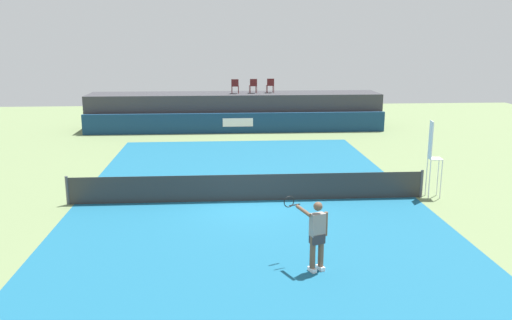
{
  "coord_description": "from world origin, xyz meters",
  "views": [
    {
      "loc": [
        -0.96,
        -17.83,
        5.62
      ],
      "look_at": [
        0.41,
        2.0,
        1.0
      ],
      "focal_mm": 37.29,
      "sensor_mm": 36.0,
      "label": 1
    }
  ],
  "objects_px": {
    "spectator_chair_left": "(253,85)",
    "net_post_near": "(67,190)",
    "spectator_chair_center": "(270,85)",
    "net_post_far": "(421,184)",
    "spectator_chair_far_left": "(235,86)",
    "umpire_chair": "(432,154)",
    "tennis_player": "(316,233)"
  },
  "relations": [
    {
      "from": "tennis_player",
      "to": "spectator_chair_center",
      "type": "bearing_deg",
      "value": 87.62
    },
    {
      "from": "spectator_chair_far_left",
      "to": "net_post_far",
      "type": "xyz_separation_m",
      "value": [
        6.19,
        -15.04,
        -2.19
      ]
    },
    {
      "from": "spectator_chair_far_left",
      "to": "net_post_far",
      "type": "distance_m",
      "value": 16.41
    },
    {
      "from": "spectator_chair_far_left",
      "to": "net_post_near",
      "type": "distance_m",
      "value": 16.42
    },
    {
      "from": "spectator_chair_center",
      "to": "net_post_far",
      "type": "distance_m",
      "value": 16.02
    },
    {
      "from": "spectator_chair_left",
      "to": "spectator_chair_center",
      "type": "bearing_deg",
      "value": 9.57
    },
    {
      "from": "spectator_chair_far_left",
      "to": "net_post_near",
      "type": "bearing_deg",
      "value": -112.45
    },
    {
      "from": "umpire_chair",
      "to": "net_post_near",
      "type": "bearing_deg",
      "value": -179.95
    },
    {
      "from": "spectator_chair_left",
      "to": "umpire_chair",
      "type": "bearing_deg",
      "value": -70.46
    },
    {
      "from": "net_post_near",
      "to": "spectator_chair_far_left",
      "type": "bearing_deg",
      "value": 67.55
    },
    {
      "from": "spectator_chair_center",
      "to": "net_post_far",
      "type": "xyz_separation_m",
      "value": [
        3.98,
        -15.37,
        -2.19
      ]
    },
    {
      "from": "spectator_chair_left",
      "to": "spectator_chair_far_left",
      "type": "bearing_deg",
      "value": -172.61
    },
    {
      "from": "net_post_near",
      "to": "spectator_chair_left",
      "type": "bearing_deg",
      "value": 64.2
    },
    {
      "from": "spectator_chair_far_left",
      "to": "spectator_chair_center",
      "type": "relative_size",
      "value": 1.0
    },
    {
      "from": "spectator_chair_left",
      "to": "tennis_player",
      "type": "xyz_separation_m",
      "value": [
        0.2,
        -20.99,
        -1.73
      ]
    },
    {
      "from": "spectator_chair_far_left",
      "to": "spectator_chair_left",
      "type": "bearing_deg",
      "value": 7.39
    },
    {
      "from": "tennis_player",
      "to": "net_post_far",
      "type": "bearing_deg",
      "value": 50.07
    },
    {
      "from": "spectator_chair_far_left",
      "to": "umpire_chair",
      "type": "bearing_deg",
      "value": -66.57
    },
    {
      "from": "spectator_chair_left",
      "to": "net_post_near",
      "type": "relative_size",
      "value": 0.89
    },
    {
      "from": "net_post_near",
      "to": "tennis_player",
      "type": "bearing_deg",
      "value": -37.58
    },
    {
      "from": "spectator_chair_far_left",
      "to": "net_post_far",
      "type": "height_order",
      "value": "spectator_chair_far_left"
    },
    {
      "from": "spectator_chair_center",
      "to": "tennis_player",
      "type": "distance_m",
      "value": 21.26
    },
    {
      "from": "spectator_chair_far_left",
      "to": "spectator_chair_left",
      "type": "xyz_separation_m",
      "value": [
        1.13,
        0.15,
        0.0
      ]
    },
    {
      "from": "spectator_chair_left",
      "to": "net_post_far",
      "type": "height_order",
      "value": "spectator_chair_left"
    },
    {
      "from": "spectator_chair_left",
      "to": "net_post_near",
      "type": "xyz_separation_m",
      "value": [
        -7.34,
        -15.18,
        -2.19
      ]
    },
    {
      "from": "tennis_player",
      "to": "spectator_chair_left",
      "type": "bearing_deg",
      "value": 90.55
    },
    {
      "from": "spectator_chair_left",
      "to": "net_post_near",
      "type": "distance_m",
      "value": 17.01
    },
    {
      "from": "spectator_chair_far_left",
      "to": "spectator_chair_center",
      "type": "xyz_separation_m",
      "value": [
        2.21,
        0.33,
        0.0
      ]
    },
    {
      "from": "umpire_chair",
      "to": "net_post_far",
      "type": "relative_size",
      "value": 2.76
    },
    {
      "from": "net_post_far",
      "to": "tennis_player",
      "type": "xyz_separation_m",
      "value": [
        -4.86,
        -5.8,
        0.46
      ]
    },
    {
      "from": "spectator_chair_center",
      "to": "tennis_player",
      "type": "xyz_separation_m",
      "value": [
        -0.88,
        -21.17,
        -1.73
      ]
    },
    {
      "from": "spectator_chair_far_left",
      "to": "umpire_chair",
      "type": "relative_size",
      "value": 0.32
    }
  ]
}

